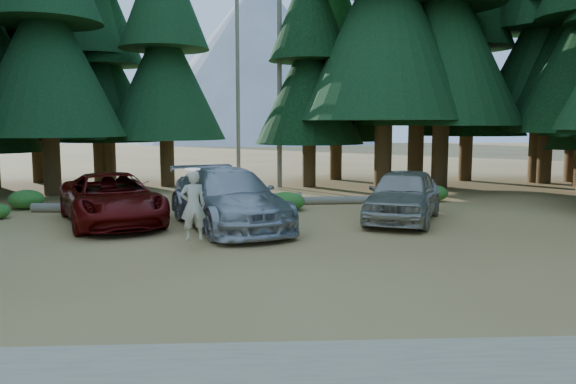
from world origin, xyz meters
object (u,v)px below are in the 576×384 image
at_px(silver_minivan_center, 228,198).
at_px(log_mid, 262,196).
at_px(log_left, 93,208).
at_px(red_pickup, 111,199).
at_px(log_right, 339,200).
at_px(frisbee_player, 193,205).
at_px(silver_minivan_right, 403,195).

bearing_deg(silver_minivan_center, log_mid, 58.93).
bearing_deg(log_left, silver_minivan_center, -25.29).
bearing_deg(red_pickup, silver_minivan_center, -35.74).
height_order(log_left, log_right, log_left).
bearing_deg(red_pickup, log_mid, 25.54).
relative_size(frisbee_player, log_mid, 0.54).
bearing_deg(log_left, frisbee_player, -48.97).
relative_size(log_left, log_right, 0.94).
distance_m(frisbee_player, log_left, 7.32).
bearing_deg(log_right, log_mid, 151.79).
relative_size(red_pickup, silver_minivan_center, 0.94).
relative_size(log_mid, log_right, 0.69).
bearing_deg(silver_minivan_right, log_left, -169.09).
relative_size(frisbee_player, log_left, 0.39).
height_order(red_pickup, log_left, red_pickup).
xyz_separation_m(frisbee_player, log_left, (-4.07, 6.00, -0.94)).
bearing_deg(silver_minivan_right, log_mid, 152.82).
bearing_deg(log_right, silver_minivan_right, -71.36).
xyz_separation_m(silver_minivan_center, log_left, (-4.72, 2.97, -0.70)).
height_order(silver_minivan_right, frisbee_player, frisbee_player).
xyz_separation_m(silver_minivan_right, log_right, (-1.46, 3.81, -0.67)).
bearing_deg(red_pickup, log_right, 3.85).
bearing_deg(log_left, silver_minivan_right, -5.26).
bearing_deg(frisbee_player, silver_minivan_center, -120.09).
bearing_deg(log_mid, log_left, -154.75).
xyz_separation_m(silver_minivan_center, log_right, (3.89, 4.62, -0.70)).
relative_size(silver_minivan_center, log_mid, 1.86).
xyz_separation_m(silver_minivan_center, silver_minivan_right, (5.35, 0.81, -0.04)).
relative_size(silver_minivan_right, log_left, 1.11).
bearing_deg(frisbee_player, log_left, -73.84).
relative_size(red_pickup, silver_minivan_right, 1.15).
bearing_deg(log_right, log_left, -171.50).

